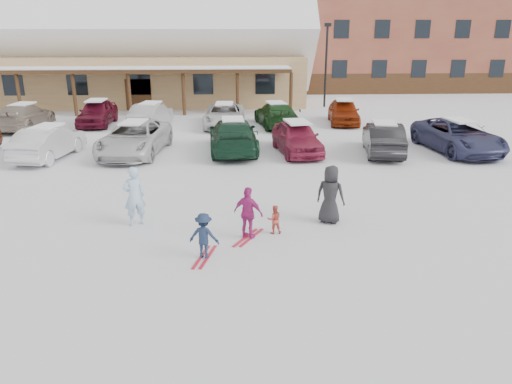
{
  "coord_description": "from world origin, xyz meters",
  "views": [
    {
      "loc": [
        -0.37,
        -13.06,
        5.66
      ],
      "look_at": [
        0.3,
        1.0,
        1.0
      ],
      "focal_mm": 35.0,
      "sensor_mm": 36.0,
      "label": 1
    }
  ],
  "objects_px": {
    "parked_car_1": "(48,142)",
    "parked_car_4": "(297,137)",
    "toddler_red": "(274,219)",
    "parked_car_2": "(135,138)",
    "parked_car_12": "(344,111)",
    "child_magenta": "(248,213)",
    "parked_car_11": "(276,115)",
    "parked_car_6": "(458,136)",
    "parked_car_8": "(97,113)",
    "parked_car_9": "(151,115)",
    "parked_car_7": "(24,116)",
    "child_navy": "(204,236)",
    "day_lodge": "(121,50)",
    "lamp_post": "(326,60)",
    "parked_car_5": "(383,138)",
    "adult_skier": "(134,196)",
    "parked_car_3": "(233,136)",
    "parked_car_10": "(225,115)",
    "bystander_dark": "(330,194)"
  },
  "relations": [
    {
      "from": "child_magenta",
      "to": "parked_car_1",
      "type": "xyz_separation_m",
      "value": [
        -8.7,
        9.43,
        -0.01
      ]
    },
    {
      "from": "parked_car_6",
      "to": "parked_car_8",
      "type": "bearing_deg",
      "value": 151.07
    },
    {
      "from": "parked_car_5",
      "to": "parked_car_6",
      "type": "bearing_deg",
      "value": -165.96
    },
    {
      "from": "lamp_post",
      "to": "parked_car_3",
      "type": "relative_size",
      "value": 1.1
    },
    {
      "from": "child_magenta",
      "to": "parked_car_2",
      "type": "bearing_deg",
      "value": -34.82
    },
    {
      "from": "adult_skier",
      "to": "parked_car_6",
      "type": "xyz_separation_m",
      "value": [
        13.63,
        8.66,
        -0.15
      ]
    },
    {
      "from": "parked_car_6",
      "to": "child_magenta",
      "type": "bearing_deg",
      "value": -143.08
    },
    {
      "from": "child_magenta",
      "to": "parked_car_11",
      "type": "xyz_separation_m",
      "value": [
        2.2,
        16.59,
        -0.04
      ]
    },
    {
      "from": "parked_car_10",
      "to": "child_magenta",
      "type": "bearing_deg",
      "value": -84.65
    },
    {
      "from": "parked_car_3",
      "to": "parked_car_9",
      "type": "relative_size",
      "value": 1.24
    },
    {
      "from": "parked_car_1",
      "to": "parked_car_6",
      "type": "height_order",
      "value": "parked_car_6"
    },
    {
      "from": "parked_car_1",
      "to": "parked_car_11",
      "type": "xyz_separation_m",
      "value": [
        10.9,
        7.16,
        -0.03
      ]
    },
    {
      "from": "day_lodge",
      "to": "toddler_red",
      "type": "distance_m",
      "value": 29.63
    },
    {
      "from": "parked_car_6",
      "to": "parked_car_10",
      "type": "relative_size",
      "value": 1.09
    },
    {
      "from": "parked_car_3",
      "to": "parked_car_6",
      "type": "height_order",
      "value": "parked_car_3"
    },
    {
      "from": "child_navy",
      "to": "parked_car_12",
      "type": "height_order",
      "value": "parked_car_12"
    },
    {
      "from": "parked_car_8",
      "to": "toddler_red",
      "type": "bearing_deg",
      "value": -61.37
    },
    {
      "from": "day_lodge",
      "to": "parked_car_1",
      "type": "height_order",
      "value": "day_lodge"
    },
    {
      "from": "parked_car_1",
      "to": "parked_car_5",
      "type": "bearing_deg",
      "value": -170.42
    },
    {
      "from": "parked_car_5",
      "to": "parked_car_9",
      "type": "bearing_deg",
      "value": -21.54
    },
    {
      "from": "child_navy",
      "to": "parked_car_11",
      "type": "relative_size",
      "value": 0.25
    },
    {
      "from": "parked_car_2",
      "to": "parked_car_11",
      "type": "xyz_separation_m",
      "value": [
        7.16,
        6.56,
        -0.05
      ]
    },
    {
      "from": "parked_car_2",
      "to": "parked_car_7",
      "type": "xyz_separation_m",
      "value": [
        -7.58,
        6.54,
        -0.04
      ]
    },
    {
      "from": "lamp_post",
      "to": "parked_car_7",
      "type": "xyz_separation_m",
      "value": [
        -18.99,
        -7.5,
        -2.65
      ]
    },
    {
      "from": "bystander_dark",
      "to": "parked_car_12",
      "type": "distance_m",
      "value": 16.74
    },
    {
      "from": "adult_skier",
      "to": "parked_car_12",
      "type": "relative_size",
      "value": 0.42
    },
    {
      "from": "parked_car_2",
      "to": "parked_car_10",
      "type": "xyz_separation_m",
      "value": [
        4.09,
        6.6,
        -0.07
      ]
    },
    {
      "from": "parked_car_5",
      "to": "parked_car_7",
      "type": "distance_m",
      "value": 20.38
    },
    {
      "from": "adult_skier",
      "to": "parked_car_11",
      "type": "distance_m",
      "value": 16.38
    },
    {
      "from": "bystander_dark",
      "to": "day_lodge",
      "type": "bearing_deg",
      "value": -39.32
    },
    {
      "from": "parked_car_3",
      "to": "lamp_post",
      "type": "bearing_deg",
      "value": -118.88
    },
    {
      "from": "child_navy",
      "to": "parked_car_12",
      "type": "bearing_deg",
      "value": -98.11
    },
    {
      "from": "parked_car_3",
      "to": "parked_car_5",
      "type": "bearing_deg",
      "value": 171.32
    },
    {
      "from": "parked_car_10",
      "to": "bystander_dark",
      "type": "bearing_deg",
      "value": -75.41
    },
    {
      "from": "parked_car_7",
      "to": "child_magenta",
      "type": "bearing_deg",
      "value": 131.22
    },
    {
      "from": "toddler_red",
      "to": "parked_car_1",
      "type": "bearing_deg",
      "value": -49.54
    },
    {
      "from": "parked_car_8",
      "to": "parked_car_11",
      "type": "relative_size",
      "value": 0.91
    },
    {
      "from": "parked_car_8",
      "to": "child_magenta",
      "type": "bearing_deg",
      "value": -63.78
    },
    {
      "from": "toddler_red",
      "to": "parked_car_4",
      "type": "height_order",
      "value": "parked_car_4"
    },
    {
      "from": "child_magenta",
      "to": "parked_car_7",
      "type": "bearing_deg",
      "value": -24.0
    },
    {
      "from": "parked_car_4",
      "to": "parked_car_11",
      "type": "distance_m",
      "value": 6.71
    },
    {
      "from": "parked_car_1",
      "to": "parked_car_4",
      "type": "relative_size",
      "value": 1.02
    },
    {
      "from": "parked_car_2",
      "to": "parked_car_12",
      "type": "distance_m",
      "value": 13.54
    },
    {
      "from": "lamp_post",
      "to": "day_lodge",
      "type": "bearing_deg",
      "value": 165.55
    },
    {
      "from": "day_lodge",
      "to": "parked_car_2",
      "type": "height_order",
      "value": "day_lodge"
    },
    {
      "from": "parked_car_2",
      "to": "parked_car_7",
      "type": "distance_m",
      "value": 10.01
    },
    {
      "from": "parked_car_9",
      "to": "parked_car_2",
      "type": "bearing_deg",
      "value": 101.6
    },
    {
      "from": "parked_car_6",
      "to": "parked_car_7",
      "type": "distance_m",
      "value": 23.79
    },
    {
      "from": "parked_car_7",
      "to": "day_lodge",
      "type": "bearing_deg",
      "value": -102.84
    },
    {
      "from": "parked_car_3",
      "to": "parked_car_4",
      "type": "height_order",
      "value": "parked_car_3"
    }
  ]
}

